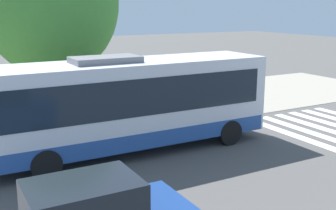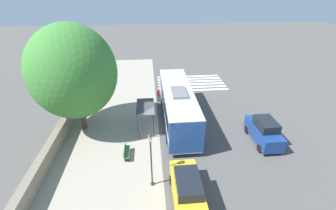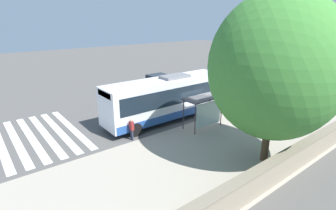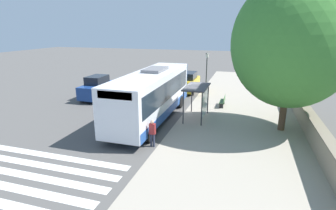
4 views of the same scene
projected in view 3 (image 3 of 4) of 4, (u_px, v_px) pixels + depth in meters
ground_plane at (195, 122)px, 21.53m from camera, size 120.00×120.00×0.00m
sidewalk_plaza at (240, 141)px, 18.17m from camera, size 9.00×44.00×0.02m
crosswalk_stripes at (39, 136)px, 18.92m from camera, size 9.00×5.25×0.01m
stone_wall at (300, 155)px, 14.93m from camera, size 0.60×20.00×1.36m
bus at (167, 98)px, 21.50m from camera, size 2.78×10.94×3.65m
bus_shelter at (205, 103)px, 19.70m from camera, size 1.58×3.11×2.44m
pedestrian at (132, 128)px, 18.02m from camera, size 0.34×0.22×1.59m
bench at (249, 117)px, 21.27m from camera, size 0.40×1.56×0.88m
street_lamp_near at (253, 82)px, 23.85m from camera, size 0.28×0.28×4.24m
shade_tree at (276, 67)px, 13.96m from camera, size 7.21×7.21×9.58m
parked_car_behind_bus at (242, 91)px, 26.80m from camera, size 1.87×4.48×2.02m
parked_car_far_lane at (157, 85)px, 29.19m from camera, size 1.84×4.06×2.18m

